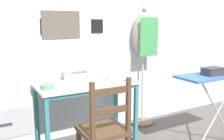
% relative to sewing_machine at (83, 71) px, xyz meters
% --- Properties ---
extents(wall_back, '(10.00, 0.07, 2.55)m').
position_rel_sewing_machine_xyz_m(wall_back, '(0.01, 0.28, 0.41)').
color(wall_back, silver).
rests_on(wall_back, ground_plane).
extents(sewing_table, '(1.11, 0.55, 0.73)m').
position_rel_sewing_machine_xyz_m(sewing_table, '(0.01, -0.08, -0.22)').
color(sewing_table, silver).
rests_on(sewing_table, ground_plane).
extents(sewing_machine, '(0.37, 0.17, 0.29)m').
position_rel_sewing_machine_xyz_m(sewing_machine, '(0.00, 0.00, 0.00)').
color(sewing_machine, white).
rests_on(sewing_machine, sewing_table).
extents(fabric_bowl, '(0.13, 0.13, 0.05)m').
position_rel_sewing_machine_xyz_m(fabric_bowl, '(-0.45, -0.12, -0.10)').
color(fabric_bowl, '#56895B').
rests_on(fabric_bowl, sewing_table).
extents(scissors, '(0.13, 0.10, 0.01)m').
position_rel_sewing_machine_xyz_m(scissors, '(0.45, -0.20, -0.12)').
color(scissors, silver).
rests_on(scissors, sewing_table).
extents(thread_spool_near_machine, '(0.04, 0.04, 0.03)m').
position_rel_sewing_machine_xyz_m(thread_spool_near_machine, '(0.20, -0.09, -0.11)').
color(thread_spool_near_machine, yellow).
rests_on(thread_spool_near_machine, sewing_table).
extents(thread_spool_mid_table, '(0.04, 0.04, 0.03)m').
position_rel_sewing_machine_xyz_m(thread_spool_mid_table, '(0.25, -0.10, -0.11)').
color(thread_spool_mid_table, orange).
rests_on(thread_spool_mid_table, sewing_table).
extents(wooden_chair, '(0.40, 0.38, 0.94)m').
position_rel_sewing_machine_xyz_m(wooden_chair, '(-0.10, -0.71, -0.42)').
color(wooden_chair, '#513823').
rests_on(wooden_chair, ground_plane).
extents(filing_cabinet, '(0.48, 0.55, 0.73)m').
position_rel_sewing_machine_xyz_m(filing_cabinet, '(-0.87, -0.08, -0.50)').
color(filing_cabinet, '#B7B7BC').
rests_on(filing_cabinet, ground_plane).
extents(dress_form, '(0.33, 0.32, 1.58)m').
position_rel_sewing_machine_xyz_m(dress_form, '(0.93, 0.14, 0.30)').
color(dress_form, '#846647').
rests_on(dress_form, ground_plane).
extents(ironing_board, '(1.06, 0.33, 0.87)m').
position_rel_sewing_machine_xyz_m(ironing_board, '(1.24, -0.84, -0.05)').
color(ironing_board, '#3D6BAD').
rests_on(ironing_board, ground_plane).
extents(storage_box, '(0.23, 0.14, 0.08)m').
position_rel_sewing_machine_xyz_m(storage_box, '(1.07, -0.87, 0.04)').
color(storage_box, '#333338').
rests_on(storage_box, ironing_board).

